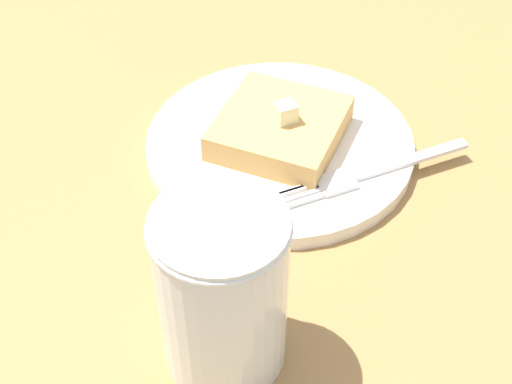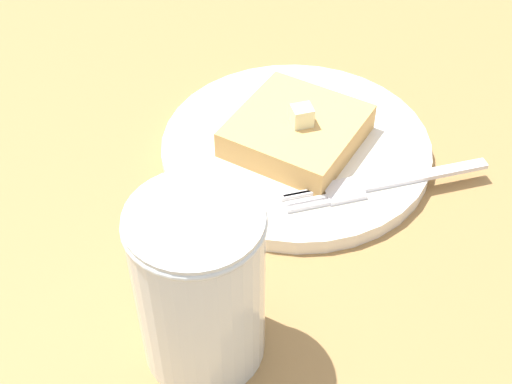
{
  "view_description": "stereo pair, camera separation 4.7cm",
  "coord_description": "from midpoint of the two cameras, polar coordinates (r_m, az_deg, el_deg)",
  "views": [
    {
      "loc": [
        21.09,
        -33.68,
        39.87
      ],
      "look_at": [
        -0.18,
        -7.41,
        6.7
      ],
      "focal_mm": 50.0,
      "sensor_mm": 36.0,
      "label": 1
    },
    {
      "loc": [
        24.55,
        -30.46,
        39.87
      ],
      "look_at": [
        -0.18,
        -7.41,
        6.7
      ],
      "focal_mm": 50.0,
      "sensor_mm": 36.0,
      "label": 2
    }
  ],
  "objects": [
    {
      "name": "fork",
      "position": [
        0.53,
        6.13,
        1.31
      ],
      "size": [
        8.71,
        14.83,
        0.36
      ],
      "color": "silver",
      "rests_on": "plate"
    },
    {
      "name": "syrup_jar",
      "position": [
        0.41,
        -6.04,
        -8.63
      ],
      "size": [
        7.59,
        7.59,
        11.59
      ],
      "color": "#3C120B",
      "rests_on": "table_surface"
    },
    {
      "name": "butter_pat_primary",
      "position": [
        0.54,
        -0.11,
        6.28
      ],
      "size": [
        1.93,
        2.0,
        1.54
      ],
      "primitive_type": "cube",
      "rotation": [
        0.0,
        0.0,
        1.09
      ],
      "color": "beige",
      "rests_on": "toast_slice_center"
    },
    {
      "name": "toast_slice_center",
      "position": [
        0.56,
        -0.5,
        5.05
      ],
      "size": [
        11.43,
        11.64,
        2.25
      ],
      "primitive_type": "cube",
      "rotation": [
        0.0,
        0.0,
        0.29
      ],
      "color": "tan",
      "rests_on": "plate"
    },
    {
      "name": "plate",
      "position": [
        0.57,
        -0.49,
        3.75
      ],
      "size": [
        21.2,
        21.2,
        1.26
      ],
      "color": "silver",
      "rests_on": "table_surface"
    },
    {
      "name": "table_surface",
      "position": [
        0.55,
        2.54,
        -0.17
      ],
      "size": [
        92.71,
        92.71,
        2.2
      ],
      "primitive_type": "cube",
      "color": "olive",
      "rests_on": "ground"
    }
  ]
}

